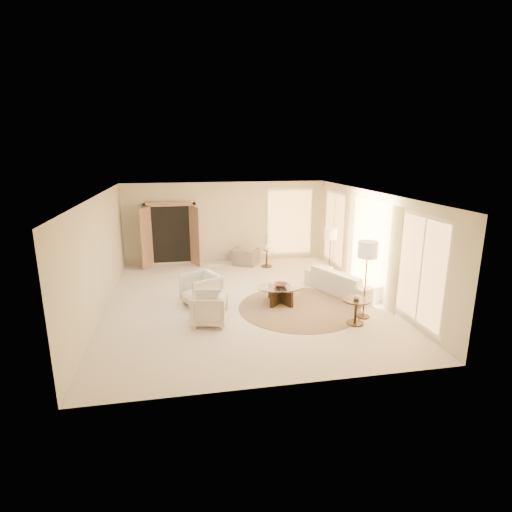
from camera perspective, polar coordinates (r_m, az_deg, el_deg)
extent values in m
cube|color=silver|center=(10.60, -1.74, -6.46)|extent=(7.00, 8.00, 0.02)
cube|color=white|center=(9.93, -1.87, 8.83)|extent=(7.00, 8.00, 0.02)
cube|color=beige|center=(14.06, -4.33, 4.79)|extent=(7.00, 0.04, 2.80)
cube|color=beige|center=(6.43, 3.75, -7.43)|extent=(7.00, 0.04, 2.80)
cube|color=beige|center=(10.26, -21.51, 0.04)|extent=(0.04, 8.00, 2.80)
cube|color=beige|center=(11.24, 16.13, 1.71)|extent=(0.04, 8.00, 2.80)
cube|color=#A47E63|center=(13.93, -12.05, 3.07)|extent=(1.80, 0.12, 2.16)
cube|color=#A47E63|center=(13.72, -15.40, 2.48)|extent=(0.35, 0.66, 2.00)
cube|color=#A47E63|center=(13.68, -8.71, 2.80)|extent=(0.35, 0.66, 2.00)
cylinder|color=#483726|center=(10.19, 6.20, -7.34)|extent=(3.31, 3.31, 0.01)
imported|color=silver|center=(11.34, 12.32, -3.53)|extent=(1.68, 2.44, 0.66)
imported|color=silver|center=(10.31, -7.84, -4.53)|extent=(1.08, 1.11, 0.89)
imported|color=silver|center=(9.19, -6.71, -7.26)|extent=(0.87, 0.91, 0.79)
imported|color=gray|center=(13.77, -1.55, 0.24)|extent=(1.02, 0.90, 0.75)
cube|color=black|center=(10.40, 3.49, -5.65)|extent=(0.48, 0.86, 0.41)
cube|color=black|center=(10.40, 3.49, -5.65)|extent=(0.70, 0.72, 0.41)
cylinder|color=white|center=(10.32, 3.51, -4.43)|extent=(1.40, 1.40, 0.02)
cylinder|color=black|center=(9.53, 13.94, -9.27)|extent=(0.39, 0.39, 0.03)
cylinder|color=black|center=(9.42, 14.05, -7.75)|extent=(0.06, 0.06, 0.56)
cylinder|color=black|center=(9.32, 14.16, -6.11)|extent=(0.63, 0.63, 0.03)
cylinder|color=#31261D|center=(13.64, 1.53, -1.46)|extent=(0.38, 0.38, 0.03)
cylinder|color=#31261D|center=(13.57, 1.54, -0.38)|extent=(0.06, 0.06, 0.54)
cylinder|color=white|center=(13.50, 1.55, 0.77)|extent=(0.50, 0.50, 0.03)
cylinder|color=#31261D|center=(12.63, 10.35, -3.04)|extent=(0.27, 0.27, 0.03)
cylinder|color=#31261D|center=(12.45, 10.48, -0.17)|extent=(0.03, 0.03, 1.34)
cylinder|color=beige|center=(12.28, 10.65, 3.19)|extent=(0.38, 0.38, 0.32)
cylinder|color=#31261D|center=(9.93, 15.02, -8.33)|extent=(0.31, 0.31, 0.03)
cylinder|color=#31261D|center=(9.66, 15.32, -4.14)|extent=(0.03, 0.03, 1.57)
cylinder|color=beige|center=(9.42, 15.68, 0.89)|extent=(0.45, 0.45, 0.38)
imported|color=brown|center=(10.30, 3.52, -4.15)|extent=(0.44, 0.44, 0.08)
imported|color=white|center=(9.29, 14.19, -5.59)|extent=(0.17, 0.17, 0.16)
imported|color=white|center=(13.47, 1.55, 1.28)|extent=(0.26, 0.26, 0.22)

